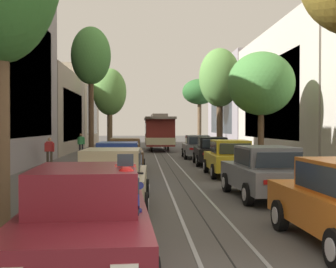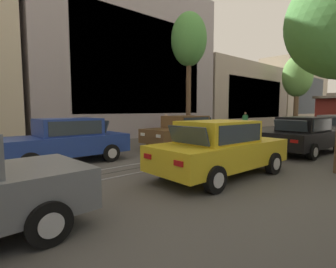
{
  "view_description": "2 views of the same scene",
  "coord_description": "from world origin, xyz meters",
  "px_view_note": "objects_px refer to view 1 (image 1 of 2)",
  "views": [
    {
      "loc": [
        -1.42,
        -4.69,
        2.18
      ],
      "look_at": [
        0.18,
        24.71,
        1.7
      ],
      "focal_mm": 48.76,
      "sensor_mm": 36.0,
      "label": 1
    },
    {
      "loc": [
        6.77,
        9.34,
        1.89
      ],
      "look_at": [
        -1.19,
        16.43,
        0.87
      ],
      "focal_mm": 27.42,
      "sensor_mm": 36.0,
      "label": 2
    }
  ],
  "objects_px": {
    "street_tree_kerb_right_second": "(261,84)",
    "cable_car_trolley": "(159,132)",
    "motorcycle_with_rider": "(126,216)",
    "pedestrian_on_right_pavement": "(81,143)",
    "parked_car_maroon_near_left": "(85,221)",
    "street_tree_kerb_left_second": "(91,57)",
    "street_tree_kerb_right_fourth": "(199,92)",
    "parked_car_grey_fifth_right": "(197,147)",
    "parked_car_black_fourth_right": "(212,151)",
    "street_tree_kerb_left_mid": "(110,93)",
    "parked_car_yellow_mid_right": "(230,158)",
    "parked_car_brown_fourth_left": "(125,154)",
    "pedestrian_on_left_pavement": "(49,150)",
    "street_tree_kerb_right_mid": "(220,79)",
    "parked_car_blue_mid_left": "(118,163)",
    "parked_car_beige_second_left": "(112,179)",
    "parked_car_grey_second_right": "(265,172)"
  },
  "relations": [
    {
      "from": "parked_car_yellow_mid_right",
      "to": "parked_car_grey_second_right",
      "type": "bearing_deg",
      "value": -91.03
    },
    {
      "from": "parked_car_grey_fifth_right",
      "to": "street_tree_kerb_right_second",
      "type": "height_order",
      "value": "street_tree_kerb_right_second"
    },
    {
      "from": "parked_car_maroon_near_left",
      "to": "parked_car_grey_fifth_right",
      "type": "height_order",
      "value": "same"
    },
    {
      "from": "parked_car_grey_second_right",
      "to": "parked_car_black_fourth_right",
      "type": "relative_size",
      "value": 1.0
    },
    {
      "from": "motorcycle_with_rider",
      "to": "pedestrian_on_right_pavement",
      "type": "distance_m",
      "value": 29.08
    },
    {
      "from": "parked_car_maroon_near_left",
      "to": "street_tree_kerb_left_second",
      "type": "bearing_deg",
      "value": 96.19
    },
    {
      "from": "parked_car_black_fourth_right",
      "to": "parked_car_grey_fifth_right",
      "type": "relative_size",
      "value": 1.01
    },
    {
      "from": "pedestrian_on_left_pavement",
      "to": "motorcycle_with_rider",
      "type": "bearing_deg",
      "value": -75.56
    },
    {
      "from": "parked_car_grey_fifth_right",
      "to": "street_tree_kerb_left_second",
      "type": "distance_m",
      "value": 10.06
    },
    {
      "from": "parked_car_yellow_mid_right",
      "to": "street_tree_kerb_left_second",
      "type": "distance_m",
      "value": 10.24
    },
    {
      "from": "parked_car_brown_fourth_left",
      "to": "motorcycle_with_rider",
      "type": "relative_size",
      "value": 2.34
    },
    {
      "from": "parked_car_yellow_mid_right",
      "to": "parked_car_grey_fifth_right",
      "type": "relative_size",
      "value": 1.0
    },
    {
      "from": "street_tree_kerb_left_second",
      "to": "pedestrian_on_left_pavement",
      "type": "height_order",
      "value": "street_tree_kerb_left_second"
    },
    {
      "from": "parked_car_beige_second_left",
      "to": "street_tree_kerb_right_second",
      "type": "bearing_deg",
      "value": 57.72
    },
    {
      "from": "parked_car_black_fourth_right",
      "to": "street_tree_kerb_right_second",
      "type": "relative_size",
      "value": 0.74
    },
    {
      "from": "street_tree_kerb_left_second",
      "to": "pedestrian_on_right_pavement",
      "type": "bearing_deg",
      "value": 100.97
    },
    {
      "from": "parked_car_black_fourth_right",
      "to": "street_tree_kerb_left_second",
      "type": "distance_m",
      "value": 8.58
    },
    {
      "from": "street_tree_kerb_left_second",
      "to": "parked_car_yellow_mid_right",
      "type": "bearing_deg",
      "value": -40.33
    },
    {
      "from": "parked_car_grey_fifth_right",
      "to": "street_tree_kerb_right_mid",
      "type": "distance_m",
      "value": 6.65
    },
    {
      "from": "street_tree_kerb_left_mid",
      "to": "street_tree_kerb_right_second",
      "type": "bearing_deg",
      "value": -64.78
    },
    {
      "from": "street_tree_kerb_right_mid",
      "to": "motorcycle_with_rider",
      "type": "relative_size",
      "value": 4.37
    },
    {
      "from": "parked_car_grey_second_right",
      "to": "street_tree_kerb_right_mid",
      "type": "height_order",
      "value": "street_tree_kerb_right_mid"
    },
    {
      "from": "parked_car_black_fourth_right",
      "to": "street_tree_kerb_right_fourth",
      "type": "bearing_deg",
      "value": 84.82
    },
    {
      "from": "parked_car_brown_fourth_left",
      "to": "street_tree_kerb_right_second",
      "type": "bearing_deg",
      "value": -3.13
    },
    {
      "from": "parked_car_maroon_near_left",
      "to": "pedestrian_on_left_pavement",
      "type": "relative_size",
      "value": 2.82
    },
    {
      "from": "street_tree_kerb_right_second",
      "to": "cable_car_trolley",
      "type": "distance_m",
      "value": 19.3
    },
    {
      "from": "parked_car_brown_fourth_left",
      "to": "parked_car_grey_second_right",
      "type": "height_order",
      "value": "same"
    },
    {
      "from": "parked_car_yellow_mid_right",
      "to": "street_tree_kerb_right_second",
      "type": "relative_size",
      "value": 0.73
    },
    {
      "from": "parked_car_grey_fifth_right",
      "to": "street_tree_kerb_right_second",
      "type": "bearing_deg",
      "value": -74.57
    },
    {
      "from": "street_tree_kerb_right_mid",
      "to": "parked_car_yellow_mid_right",
      "type": "bearing_deg",
      "value": -97.91
    },
    {
      "from": "pedestrian_on_left_pavement",
      "to": "parked_car_grey_fifth_right",
      "type": "bearing_deg",
      "value": 30.58
    },
    {
      "from": "parked_car_black_fourth_right",
      "to": "parked_car_grey_fifth_right",
      "type": "distance_m",
      "value": 5.41
    },
    {
      "from": "street_tree_kerb_left_mid",
      "to": "street_tree_kerb_right_mid",
      "type": "xyz_separation_m",
      "value": [
        8.96,
        -7.25,
        0.59
      ]
    },
    {
      "from": "street_tree_kerb_right_mid",
      "to": "parked_car_blue_mid_left",
      "type": "bearing_deg",
      "value": -111.35
    },
    {
      "from": "parked_car_grey_fifth_right",
      "to": "street_tree_kerb_right_fourth",
      "type": "distance_m",
      "value": 16.87
    },
    {
      "from": "parked_car_beige_second_left",
      "to": "street_tree_kerb_right_mid",
      "type": "distance_m",
      "value": 24.25
    },
    {
      "from": "parked_car_grey_fifth_right",
      "to": "pedestrian_on_left_pavement",
      "type": "distance_m",
      "value": 10.4
    },
    {
      "from": "parked_car_maroon_near_left",
      "to": "street_tree_kerb_right_mid",
      "type": "distance_m",
      "value": 29.38
    },
    {
      "from": "street_tree_kerb_left_mid",
      "to": "street_tree_kerb_right_second",
      "type": "distance_m",
      "value": 21.25
    },
    {
      "from": "street_tree_kerb_right_fourth",
      "to": "parked_car_grey_fifth_right",
      "type": "bearing_deg",
      "value": -97.61
    },
    {
      "from": "parked_car_beige_second_left",
      "to": "street_tree_kerb_left_mid",
      "type": "height_order",
      "value": "street_tree_kerb_left_mid"
    },
    {
      "from": "parked_car_yellow_mid_right",
      "to": "street_tree_kerb_left_mid",
      "type": "xyz_separation_m",
      "value": [
        -6.88,
        22.17,
        4.47
      ]
    },
    {
      "from": "parked_car_maroon_near_left",
      "to": "cable_car_trolley",
      "type": "height_order",
      "value": "cable_car_trolley"
    },
    {
      "from": "parked_car_brown_fourth_left",
      "to": "pedestrian_on_left_pavement",
      "type": "bearing_deg",
      "value": 149.17
    },
    {
      "from": "parked_car_black_fourth_right",
      "to": "street_tree_kerb_left_second",
      "type": "xyz_separation_m",
      "value": [
        -6.8,
        -0.1,
        5.22
      ]
    },
    {
      "from": "parked_car_black_fourth_right",
      "to": "parked_car_grey_fifth_right",
      "type": "xyz_separation_m",
      "value": [
        -0.19,
        5.4,
        0.0
      ]
    },
    {
      "from": "parked_car_maroon_near_left",
      "to": "cable_car_trolley",
      "type": "bearing_deg",
      "value": 86.26
    },
    {
      "from": "parked_car_maroon_near_left",
      "to": "parked_car_yellow_mid_right",
      "type": "height_order",
      "value": "same"
    },
    {
      "from": "street_tree_kerb_left_second",
      "to": "street_tree_kerb_right_second",
      "type": "bearing_deg",
      "value": -17.16
    },
    {
      "from": "motorcycle_with_rider",
      "to": "pedestrian_on_left_pavement",
      "type": "xyz_separation_m",
      "value": [
        -5.01,
        19.46,
        -0.05
      ]
    }
  ]
}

